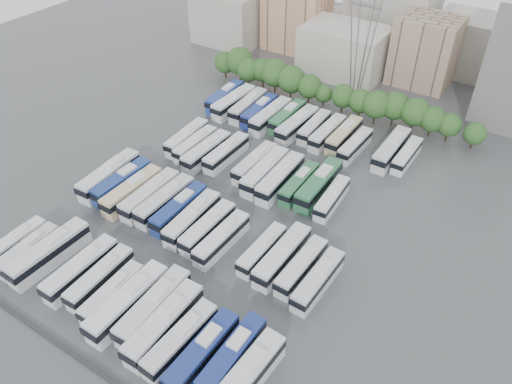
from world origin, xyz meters
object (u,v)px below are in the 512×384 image
Objects in this scene: bus_r1_s7 at (208,228)px; bus_r2_s1 at (187,137)px; bus_r0_s7 at (128,302)px; bus_r1_s0 at (109,175)px; bus_r3_s8 at (327,133)px; bus_r3_s13 at (407,155)px; bus_r3_s4 at (271,116)px; bus_r3_s7 at (314,127)px; bus_r2_s6 at (255,163)px; bus_r0_s1 at (28,250)px; bus_r1_s13 at (318,280)px; bus_r3_s9 at (344,135)px; bus_r1_s2 at (132,191)px; bus_r1_s12 at (301,267)px; bus_r1_s8 at (222,239)px; electricity_pylon at (365,18)px; bus_r0_s0 at (15,243)px; bus_r0_s12 at (232,356)px; bus_r1_s4 at (165,201)px; bus_r1_s6 at (192,218)px; bus_r1_s1 at (122,182)px; bus_r0_s6 at (113,293)px; bus_r3_s2 at (248,106)px; bus_r3_s6 at (297,125)px; bus_r1_s11 at (282,256)px; bus_r3_s1 at (234,102)px; bus_r2_s7 at (265,171)px; bus_r3_s10 at (355,145)px; bus_r0_s11 at (202,352)px; bus_r3_s3 at (259,111)px; bus_r2_s2 at (196,144)px; bus_r0_s9 at (164,324)px; bus_r0_s10 at (181,340)px; bus_r2_s4 at (226,153)px; bus_r2_s9 at (299,183)px; bus_r0_s4 at (81,269)px; bus_r0_s8 at (154,307)px; bus_r2_s3 at (206,151)px; bus_r2_s8 at (280,178)px; bus_r2_s11 at (332,198)px; bus_r0_s13 at (245,379)px; bus_r1_s10 at (262,250)px; bus_r0_s5 at (100,277)px; bus_r1_s5 at (179,209)px; bus_r3_s5 at (287,117)px; bus_r0_s2 at (49,252)px.

bus_r2_s1 is at bearing 136.34° from bus_r1_s7.
bus_r0_s7 is 0.99× the size of bus_r1_s0.
bus_r3_s8 reaches higher than bus_r3_s13.
bus_r3_s7 is (9.73, 1.43, -0.28)m from bus_r3_s4.
bus_r0_s1 is at bearing -113.89° from bus_r2_s6.
bus_r3_s8 is 1.11× the size of bus_r3_s13.
bus_r3_s9 is at bearing 111.33° from bus_r1_s13.
bus_r1_s12 is (33.10, 0.47, -0.20)m from bus_r1_s2.
bus_r3_s8 is at bearing 91.35° from bus_r1_s8.
electricity_pylon is 3.12× the size of bus_r0_s0.
bus_r3_s9 reaches higher than bus_r0_s12.
bus_r3_s4 is (-26.38, 34.45, 0.24)m from bus_r1_s12.
bus_r1_s13 is at bearing -2.12° from bus_r1_s4.
bus_r1_s4 is at bearing 168.88° from bus_r1_s6.
bus_r1_s1 is (3.15, -0.00, -0.17)m from bus_r1_s0.
bus_r1_s12 is at bearing 1.45° from bus_r1_s2.
bus_r3_s7 is at bearing 84.98° from bus_r0_s6.
bus_r3_s2 is 1.04× the size of bus_r3_s9.
bus_r1_s12 is at bearing -29.76° from bus_r2_s1.
bus_r3_s6 is (19.61, 53.86, 0.36)m from bus_r0_s0.
bus_r1_s1 is 0.95× the size of bus_r3_s6.
bus_r1_s11 is 0.97× the size of bus_r3_s1.
bus_r2_s7 is 1.18× the size of bus_r3_s10.
bus_r1_s1 is at bearing -179.59° from bus_r1_s11.
bus_r3_s3 is at bearing 116.28° from bus_r0_s11.
bus_r2_s2 is at bearing 108.90° from bus_r0_s6.
bus_r0_s10 is (3.25, -0.66, -0.20)m from bus_r0_s9.
bus_r2_s4 reaches higher than bus_r2_s9.
bus_r1_s13 is (39.75, 18.43, 0.14)m from bus_r0_s1.
bus_r3_s2 is 19.65m from bus_r3_s8.
bus_r0_s4 is 13.52m from bus_r0_s8.
bus_r3_s7 is (-9.89, 55.18, -0.12)m from bus_r0_s10.
bus_r2_s3 is 0.94× the size of bus_r3_s1.
bus_r0_s8 is 26.20m from bus_r1_s2.
bus_r3_s7 is at bearing -1.92° from bus_r3_s2.
bus_r1_s7 is at bearing 133.98° from bus_r0_s12.
bus_r2_s8 reaches higher than bus_r2_s11.
bus_r3_s3 is at bearing -176.99° from bus_r3_s13.
bus_r2_s6 is (-23.03, 37.71, -0.22)m from bus_r0_s13.
bus_r0_s5 is at bearing -132.29° from bus_r1_s10.
bus_r2_s11 is 20.80m from bus_r3_s8.
bus_r3_s3 reaches higher than bus_r3_s10.
bus_r1_s5 is 3.46m from bus_r1_s6.
bus_r3_s3 is at bearing 124.12° from bus_r1_s10.
bus_r0_s12 is 40.72m from bus_r1_s1.
bus_r3_s6 is (3.47, -2.02, 0.16)m from bus_r3_s5.
bus_r0_s2 is at bearing -121.01° from bus_r2_s8.
bus_r2_s7 is 0.99× the size of bus_r2_s8.
bus_r3_s5 is at bearing 32.50° from bus_r3_s4.
bus_r2_s1 is at bearing -149.36° from bus_r3_s10.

